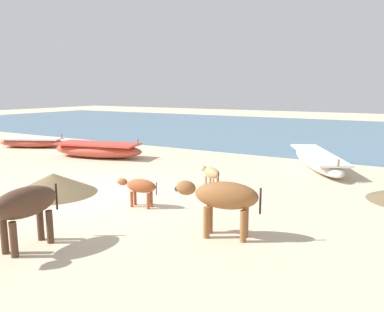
{
  "coord_description": "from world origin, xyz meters",
  "views": [
    {
      "loc": [
        6.88,
        -6.79,
        2.62
      ],
      "look_at": [
        0.94,
        3.15,
        0.6
      ],
      "focal_mm": 35.66,
      "sensor_mm": 36.0,
      "label": 1
    }
  ],
  "objects_px": {
    "cow_adult_brown": "(223,197)",
    "fishing_boat_3": "(317,160)",
    "calf_near_rust": "(140,187)",
    "cow_second_adult_dark": "(22,205)",
    "fishing_boat_2": "(98,150)",
    "calf_far_tan": "(211,173)",
    "fishing_boat_0": "(32,142)"
  },
  "relations": [
    {
      "from": "fishing_boat_2",
      "to": "calf_near_rust",
      "type": "height_order",
      "value": "fishing_boat_2"
    },
    {
      "from": "calf_far_tan",
      "to": "cow_second_adult_dark",
      "type": "bearing_deg",
      "value": 111.34
    },
    {
      "from": "calf_near_rust",
      "to": "cow_second_adult_dark",
      "type": "relative_size",
      "value": 0.61
    },
    {
      "from": "cow_adult_brown",
      "to": "calf_near_rust",
      "type": "height_order",
      "value": "cow_adult_brown"
    },
    {
      "from": "calf_near_rust",
      "to": "cow_second_adult_dark",
      "type": "distance_m",
      "value": 2.84
    },
    {
      "from": "cow_second_adult_dark",
      "to": "calf_near_rust",
      "type": "bearing_deg",
      "value": 177.6
    },
    {
      "from": "fishing_boat_2",
      "to": "calf_far_tan",
      "type": "distance_m",
      "value": 6.34
    },
    {
      "from": "calf_near_rust",
      "to": "calf_far_tan",
      "type": "distance_m",
      "value": 2.31
    },
    {
      "from": "cow_adult_brown",
      "to": "calf_far_tan",
      "type": "relative_size",
      "value": 1.85
    },
    {
      "from": "cow_adult_brown",
      "to": "cow_second_adult_dark",
      "type": "relative_size",
      "value": 0.96
    },
    {
      "from": "fishing_boat_0",
      "to": "fishing_boat_3",
      "type": "relative_size",
      "value": 0.65
    },
    {
      "from": "fishing_boat_2",
      "to": "cow_second_adult_dark",
      "type": "relative_size",
      "value": 2.38
    },
    {
      "from": "fishing_boat_2",
      "to": "fishing_boat_3",
      "type": "bearing_deg",
      "value": 3.21
    },
    {
      "from": "fishing_boat_0",
      "to": "calf_far_tan",
      "type": "relative_size",
      "value": 3.73
    },
    {
      "from": "fishing_boat_3",
      "to": "calf_near_rust",
      "type": "relative_size",
      "value": 4.9
    },
    {
      "from": "fishing_boat_2",
      "to": "cow_adult_brown",
      "type": "xyz_separation_m",
      "value": [
        7.8,
        -4.83,
        0.42
      ]
    },
    {
      "from": "fishing_boat_0",
      "to": "fishing_boat_3",
      "type": "xyz_separation_m",
      "value": [
        12.3,
        2.07,
        0.02
      ]
    },
    {
      "from": "fishing_boat_2",
      "to": "cow_second_adult_dark",
      "type": "height_order",
      "value": "cow_second_adult_dark"
    },
    {
      "from": "fishing_boat_2",
      "to": "fishing_boat_0",
      "type": "bearing_deg",
      "value": 160.55
    },
    {
      "from": "fishing_boat_0",
      "to": "fishing_boat_2",
      "type": "distance_m",
      "value": 4.54
    },
    {
      "from": "fishing_boat_2",
      "to": "calf_near_rust",
      "type": "relative_size",
      "value": 3.9
    },
    {
      "from": "fishing_boat_3",
      "to": "calf_far_tan",
      "type": "relative_size",
      "value": 5.77
    },
    {
      "from": "fishing_boat_2",
      "to": "calf_far_tan",
      "type": "height_order",
      "value": "fishing_boat_2"
    },
    {
      "from": "cow_adult_brown",
      "to": "cow_second_adult_dark",
      "type": "xyz_separation_m",
      "value": [
        -2.58,
        -2.17,
        0.02
      ]
    },
    {
      "from": "calf_near_rust",
      "to": "fishing_boat_2",
      "type": "bearing_deg",
      "value": -47.68
    },
    {
      "from": "calf_near_rust",
      "to": "calf_far_tan",
      "type": "xyz_separation_m",
      "value": [
        0.63,
        2.22,
        -0.04
      ]
    },
    {
      "from": "fishing_boat_3",
      "to": "cow_second_adult_dark",
      "type": "relative_size",
      "value": 2.99
    },
    {
      "from": "cow_adult_brown",
      "to": "fishing_boat_3",
      "type": "bearing_deg",
      "value": -104.03
    },
    {
      "from": "fishing_boat_2",
      "to": "cow_adult_brown",
      "type": "bearing_deg",
      "value": -46.16
    },
    {
      "from": "fishing_boat_3",
      "to": "calf_near_rust",
      "type": "bearing_deg",
      "value": -46.78
    },
    {
      "from": "fishing_boat_0",
      "to": "fishing_boat_3",
      "type": "bearing_deg",
      "value": -16.66
    },
    {
      "from": "fishing_boat_2",
      "to": "fishing_boat_3",
      "type": "distance_m",
      "value": 8.16
    }
  ]
}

